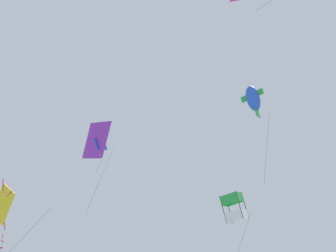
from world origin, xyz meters
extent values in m
pyramid|color=purple|center=(-4.70, 7.10, 26.73)|extent=(3.03, 2.99, 2.01)
cube|color=blue|center=(-4.50, 7.30, 26.55)|extent=(0.83, 0.85, 1.21)
cube|color=blue|center=(-4.93, 6.86, 27.58)|extent=(0.70, 0.68, 0.23)
cylinder|color=#47474C|center=(-4.43, 7.36, 25.60)|extent=(0.04, 0.03, 0.24)
cube|color=white|center=(-4.44, 7.35, 25.48)|extent=(0.08, 0.17, 0.06)
cylinder|color=#47474C|center=(-4.40, 7.36, 25.37)|extent=(0.03, 0.09, 0.24)
cube|color=white|center=(-4.36, 7.37, 25.25)|extent=(0.04, 0.17, 0.06)
cylinder|color=#47474C|center=(-4.34, 7.37, 25.13)|extent=(0.01, 0.05, 0.24)
cube|color=white|center=(-4.32, 7.37, 25.01)|extent=(0.09, 0.16, 0.06)
cylinder|color=#47474C|center=(-4.36, 7.36, 24.89)|extent=(0.03, 0.09, 0.24)
cube|color=white|center=(-4.40, 7.35, 24.78)|extent=(0.17, 0.03, 0.06)
cylinder|color=#47474C|center=(-4.43, 7.36, 24.66)|extent=(0.05, 0.06, 0.24)
cube|color=white|center=(-4.46, 7.38, 24.54)|extent=(0.09, 0.16, 0.06)
cylinder|color=#47474C|center=(-4.53, 7.36, 24.42)|extent=(0.05, 0.15, 0.24)
cube|color=white|center=(-4.59, 7.35, 24.30)|extent=(0.17, 0.05, 0.06)
cylinder|color=#47474C|center=(-4.55, 7.34, 24.18)|extent=(0.02, 0.09, 0.24)
cube|color=white|center=(-4.51, 7.34, 24.07)|extent=(0.14, 0.13, 0.06)
cylinder|color=#47474C|center=(-4.45, 7.36, 23.95)|extent=(0.05, 0.13, 0.24)
cube|color=white|center=(-4.39, 7.37, 23.83)|extent=(0.14, 0.13, 0.06)
cylinder|color=#47474C|center=(-4.35, 7.38, 23.71)|extent=(0.01, 0.10, 0.24)
cube|color=white|center=(-4.30, 7.38, 23.59)|extent=(0.02, 0.17, 0.06)
cylinder|color=#47474C|center=(-4.05, 6.79, 22.87)|extent=(1.19, 0.78, 5.70)
ellipsoid|color=blue|center=(6.69, 3.65, 24.80)|extent=(1.21, 1.48, 1.84)
cube|color=green|center=(6.26, 3.73, 24.99)|extent=(0.63, 0.37, 0.37)
cube|color=green|center=(7.08, 3.43, 24.99)|extent=(0.63, 0.37, 0.37)
cube|color=green|center=(6.81, 3.99, 23.86)|extent=(0.28, 0.66, 0.69)
sphere|color=black|center=(6.51, 3.82, 25.42)|extent=(0.18, 0.21, 0.17)
sphere|color=black|center=(6.94, 3.67, 25.42)|extent=(0.18, 0.21, 0.17)
cylinder|color=#47474C|center=(7.07, 3.58, 20.87)|extent=(0.94, 0.49, 5.72)
cube|color=yellow|center=(-6.14, -0.28, 16.56)|extent=(1.96, 1.39, 2.31)
cylinder|color=#DB2D93|center=(-6.12, -0.24, 16.58)|extent=(0.38, 0.79, 2.62)
cylinder|color=#DB2D93|center=(-6.14, -0.29, 16.77)|extent=(1.49, 1.26, 0.05)
cylinder|color=#47474C|center=(-6.00, 0.10, 15.10)|extent=(0.04, 0.05, 0.33)
cube|color=red|center=(-6.02, 0.11, 14.93)|extent=(0.06, 0.17, 0.06)
cylinder|color=#47474C|center=(-5.96, 0.09, 14.77)|extent=(0.06, 0.12, 0.33)
cube|color=red|center=(-5.91, 0.06, 14.60)|extent=(0.03, 0.17, 0.06)
cylinder|color=#47474C|center=(-5.93, 0.09, 14.43)|extent=(0.06, 0.05, 0.33)
cube|color=red|center=(-5.95, 0.12, 14.27)|extent=(0.17, 0.06, 0.06)
cylinder|color=#47474C|center=(-5.96, 0.09, 14.10)|extent=(0.06, 0.04, 0.33)
cube|color=green|center=(4.79, 5.57, 18.96)|extent=(1.02, 0.54, 0.48)
cube|color=green|center=(4.55, 4.74, 18.50)|extent=(1.02, 0.54, 0.48)
cube|color=green|center=(4.20, 5.29, 18.73)|extent=(0.34, 1.07, 0.92)
cube|color=green|center=(5.14, 5.02, 18.73)|extent=(0.34, 1.07, 0.92)
cube|color=white|center=(4.92, 6.01, 18.10)|extent=(1.02, 0.54, 0.48)
cube|color=white|center=(4.68, 5.18, 17.64)|extent=(1.02, 0.54, 0.48)
cube|color=white|center=(4.33, 5.74, 17.87)|extent=(0.34, 1.07, 0.92)
cube|color=white|center=(5.27, 5.46, 17.87)|extent=(0.34, 1.07, 0.92)
cylinder|color=#332D28|center=(4.39, 5.93, 18.53)|extent=(0.26, 0.75, 1.41)
cylinder|color=#332D28|center=(5.33, 5.65, 18.53)|extent=(0.26, 0.75, 1.41)
cylinder|color=#332D28|center=(4.15, 5.10, 18.07)|extent=(0.26, 0.75, 1.41)
cylinder|color=#332D28|center=(5.09, 4.83, 18.07)|extent=(0.26, 0.75, 1.41)
cylinder|color=#47474C|center=(4.92, 4.99, 15.72)|extent=(1.46, 0.18, 3.84)
camera|label=1|loc=(7.42, -20.67, 0.50)|focal=59.79mm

